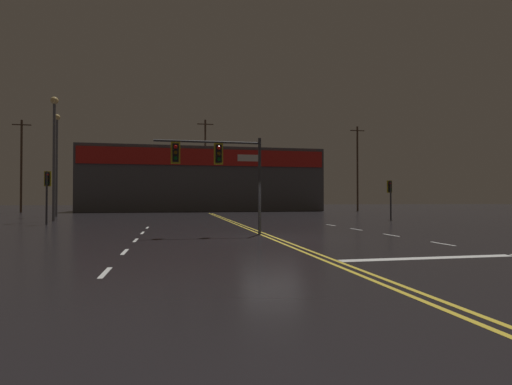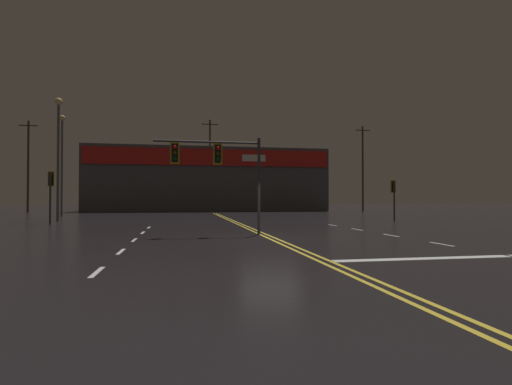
{
  "view_description": "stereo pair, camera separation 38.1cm",
  "coord_description": "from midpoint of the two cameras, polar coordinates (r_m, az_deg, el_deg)",
  "views": [
    {
      "loc": [
        -4.12,
        -16.72,
        1.66
      ],
      "look_at": [
        0.0,
        3.39,
        2.0
      ],
      "focal_mm": 28.0,
      "sensor_mm": 36.0,
      "label": 1
    },
    {
      "loc": [
        -3.75,
        -16.8,
        1.66
      ],
      "look_at": [
        0.0,
        3.39,
        2.0
      ],
      "focal_mm": 28.0,
      "sensor_mm": 36.0,
      "label": 2
    }
  ],
  "objects": [
    {
      "name": "streetlight_far_right",
      "position": [
        33.99,
        -26.12,
        6.48
      ],
      "size": [
        0.56,
        0.56,
        9.39
      ],
      "color": "#59595E",
      "rests_on": "ground"
    },
    {
      "name": "traffic_signal_corner_northeast",
      "position": [
        33.77,
        19.35,
        0.22
      ],
      "size": [
        0.42,
        0.36,
        3.16
      ],
      "color": "#38383D",
      "rests_on": "ground"
    },
    {
      "name": "traffic_signal_median",
      "position": [
        18.55,
        -5.41,
        4.59
      ],
      "size": [
        4.94,
        0.36,
        4.54
      ],
      "color": "#38383D",
      "rests_on": "ground"
    },
    {
      "name": "utility_pole_row",
      "position": [
        54.29,
        -6.05,
        3.88
      ],
      "size": [
        46.88,
        0.26,
        12.36
      ],
      "color": "#4C3828",
      "rests_on": "ground"
    },
    {
      "name": "building_backdrop",
      "position": [
        58.15,
        -6.63,
        1.74
      ],
      "size": [
        32.92,
        10.23,
        8.72
      ],
      "color": "#4C4C51",
      "rests_on": "ground"
    },
    {
      "name": "ground_plane",
      "position": [
        17.3,
        2.7,
        -6.46
      ],
      "size": [
        200.0,
        200.0,
        0.0
      ],
      "primitive_type": "plane",
      "color": "black"
    },
    {
      "name": "streetlight_far_left",
      "position": [
        42.62,
        -25.75,
        5.25
      ],
      "size": [
        0.56,
        0.56,
        9.73
      ],
      "color": "#59595E",
      "rests_on": "ground"
    },
    {
      "name": "traffic_signal_corner_northwest",
      "position": [
        29.42,
        -26.93,
        0.91
      ],
      "size": [
        0.42,
        0.36,
        3.49
      ],
      "color": "#38383D",
      "rests_on": "ground"
    },
    {
      "name": "road_markings",
      "position": [
        16.26,
        8.01,
        -6.79
      ],
      "size": [
        16.78,
        60.0,
        0.01
      ],
      "color": "gold",
      "rests_on": "ground"
    }
  ]
}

